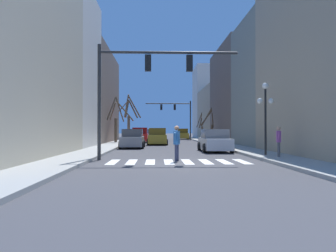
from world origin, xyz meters
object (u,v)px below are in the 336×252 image
traffic_signal_near (141,76)px  car_parked_right_far (215,141)px  car_parked_left_mid (144,135)px  pedestrian_crossing_street (177,140)px  traffic_signal_far (177,112)px  car_parked_right_mid (133,139)px  street_tree_left_mid (201,129)px  car_parked_right_near (157,137)px  car_parked_left_far (140,136)px  street_tree_left_near (117,121)px  street_lamp_right_corner (265,104)px  street_tree_right_near (129,117)px  car_driving_away_lane (183,134)px  pedestrian_near_right_corner (279,139)px  street_tree_right_mid (210,126)px

traffic_signal_near → car_parked_right_far: bearing=51.7°
car_parked_left_mid → pedestrian_crossing_street: size_ratio=2.37×
traffic_signal_far → car_parked_right_mid: (-5.10, -20.37, -3.50)m
pedestrian_crossing_street → street_tree_left_mid: bearing=-171.5°
car_parked_right_near → car_parked_left_far: size_ratio=1.05×
traffic_signal_near → street_tree_left_near: traffic_signal_near is taller
car_parked_left_far → street_lamp_right_corner: bearing=-159.4°
street_lamp_right_corner → street_tree_right_near: size_ratio=0.60×
car_parked_left_far → car_driving_away_lane: car_parked_left_far is taller
car_parked_left_mid → pedestrian_crossing_street: pedestrian_crossing_street is taller
traffic_signal_near → car_driving_away_lane: bearing=82.1°
street_lamp_right_corner → street_tree_left_near: 21.90m
car_parked_right_mid → pedestrian_near_right_corner: size_ratio=2.97×
car_parked_right_far → car_parked_left_far: 17.80m
car_parked_right_near → pedestrian_crossing_street: (0.92, -17.78, 0.24)m
car_parked_right_mid → street_tree_left_near: 9.66m
pedestrian_near_right_corner → street_tree_left_near: bearing=-138.7°
pedestrian_near_right_corner → street_tree_right_near: street_tree_right_near is taller
traffic_signal_near → street_tree_left_near: size_ratio=1.39×
car_parked_right_near → street_tree_left_near: size_ratio=0.84×
traffic_signal_near → car_parked_left_mid: bearing=92.0°
car_parked_left_far → street_tree_left_near: (-2.53, -2.54, 1.74)m
traffic_signal_far → car_parked_left_far: bearing=-120.2°
traffic_signal_far → pedestrian_crossing_street: bearing=-93.6°
traffic_signal_far → car_parked_right_far: 25.65m
street_lamp_right_corner → street_tree_left_near: size_ratio=0.78×
car_parked_right_near → car_parked_left_mid: 19.14m
car_parked_right_mid → traffic_signal_near: bearing=-173.6°
traffic_signal_near → pedestrian_near_right_corner: size_ratio=4.53×
street_lamp_right_corner → car_driving_away_lane: street_lamp_right_corner is taller
car_parked_left_far → car_parked_right_mid: (-0.05, -11.69, -0.08)m
car_parked_left_far → traffic_signal_far: bearing=-30.2°
traffic_signal_far → street_tree_left_mid: bearing=-16.4°
pedestrian_near_right_corner → pedestrian_crossing_street: bearing=-69.3°
street_lamp_right_corner → car_parked_right_far: 5.81m
traffic_signal_near → street_tree_right_mid: size_ratio=1.78×
car_parked_left_mid → street_tree_right_mid: (8.41, -14.12, 1.28)m
car_parked_right_near → pedestrian_near_right_corner: pedestrian_near_right_corner is taller
car_parked_left_far → pedestrian_crossing_street: 23.89m
traffic_signal_near → car_parked_right_near: traffic_signal_near is taller
street_lamp_right_corner → pedestrian_near_right_corner: 2.37m
car_parked_left_mid → street_tree_right_near: size_ratio=0.61×
street_lamp_right_corner → car_parked_right_mid: (-8.18, 9.97, -2.28)m
car_driving_away_lane → street_tree_right_near: street_tree_right_near is taller
car_driving_away_lane → street_tree_left_mid: (2.35, -5.10, 0.90)m
car_parked_right_mid → street_tree_right_near: 21.59m
street_tree_left_mid → car_parked_left_mid: bearing=147.7°
street_lamp_right_corner → street_tree_left_mid: (0.41, 29.32, -1.33)m
traffic_signal_far → car_parked_left_far: 10.61m
traffic_signal_near → street_tree_left_mid: bearing=76.5°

